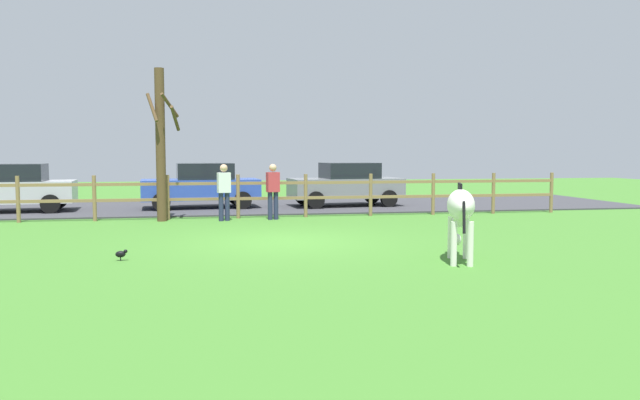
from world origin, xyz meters
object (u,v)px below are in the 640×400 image
object	(u,v)px
crow_on_grass	(121,254)
visitor_left_of_tree	(273,189)
parked_car_grey	(346,184)
parked_car_blue	(202,185)
parked_car_silver	(10,188)
visitor_right_of_tree	(224,190)
zebra	(460,211)
bare_tree	(161,143)

from	to	relation	value
crow_on_grass	visitor_left_of_tree	distance (m)	7.24
parked_car_grey	parked_car_blue	world-z (taller)	same
parked_car_silver	parked_car_grey	bearing A→B (deg)	1.53
crow_on_grass	visitor_right_of_tree	world-z (taller)	visitor_right_of_tree
parked_car_silver	visitor_left_of_tree	world-z (taller)	visitor_left_of_tree
crow_on_grass	zebra	bearing A→B (deg)	-10.83
zebra	visitor_right_of_tree	bearing A→B (deg)	118.68
bare_tree	parked_car_silver	world-z (taller)	bare_tree
bare_tree	zebra	xyz separation A→B (m)	(5.81, -7.65, -1.33)
parked_car_blue	visitor_left_of_tree	bearing A→B (deg)	-60.75
crow_on_grass	parked_car_blue	distance (m)	10.21
crow_on_grass	parked_car_grey	distance (m)	11.92
crow_on_grass	parked_car_blue	bearing A→B (deg)	82.58
zebra	visitor_left_of_tree	xyz separation A→B (m)	(-2.63, 7.49, -0.02)
parked_car_grey	visitor_right_of_tree	world-z (taller)	visitor_right_of_tree
zebra	parked_car_silver	bearing A→B (deg)	134.97
bare_tree	parked_car_grey	bearing A→B (deg)	29.31
bare_tree	visitor_left_of_tree	world-z (taller)	bare_tree
crow_on_grass	parked_car_silver	bearing A→B (deg)	116.28
bare_tree	parked_car_grey	xyz separation A→B (m)	(6.22, 3.49, -1.41)
zebra	parked_car_silver	size ratio (longest dim) A/B	0.45
parked_car_silver	visitor_left_of_tree	bearing A→B (deg)	-22.25
zebra	parked_car_grey	distance (m)	11.16
parked_car_silver	visitor_right_of_tree	bearing A→B (deg)	-26.91
visitor_right_of_tree	parked_car_silver	bearing A→B (deg)	153.09
parked_car_grey	visitor_right_of_tree	size ratio (longest dim) A/B	2.53
parked_car_silver	visitor_left_of_tree	size ratio (longest dim) A/B	2.53
visitor_right_of_tree	zebra	bearing A→B (deg)	-61.32
zebra	parked_car_blue	size ratio (longest dim) A/B	0.45
visitor_left_of_tree	visitor_right_of_tree	size ratio (longest dim) A/B	1.00
parked_car_silver	parked_car_blue	size ratio (longest dim) A/B	1.00
parked_car_blue	visitor_right_of_tree	xyz separation A→B (m)	(0.68, -3.85, 0.06)
parked_car_blue	visitor_right_of_tree	size ratio (longest dim) A/B	2.52
bare_tree	zebra	bearing A→B (deg)	-52.80
zebra	parked_car_silver	distance (m)	15.33
parked_car_silver	bare_tree	bearing A→B (deg)	-32.43
bare_tree	visitor_left_of_tree	bearing A→B (deg)	-2.96
parked_car_grey	parked_car_blue	xyz separation A→B (m)	(-5.15, 0.11, 0.00)
parked_car_grey	parked_car_blue	distance (m)	5.15
zebra	visitor_right_of_tree	size ratio (longest dim) A/B	1.14
bare_tree	parked_car_grey	size ratio (longest dim) A/B	1.05
zebra	crow_on_grass	world-z (taller)	zebra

